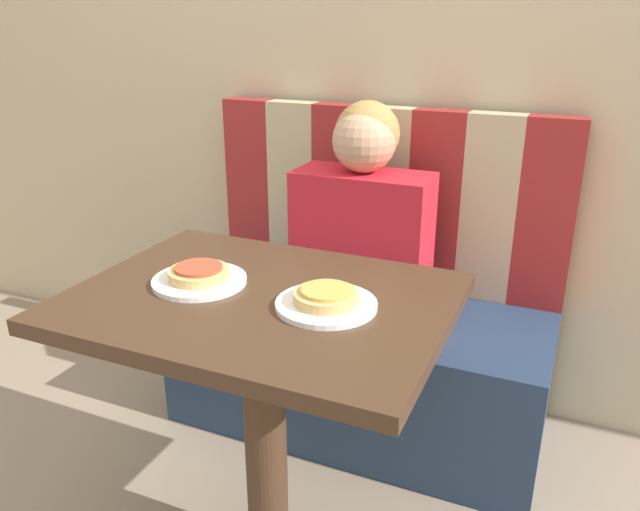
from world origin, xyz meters
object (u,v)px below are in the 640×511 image
object	(u,v)px
person	(363,212)
plate_right	(327,304)
plate_left	(200,280)
pizza_left	(200,272)
pizza_right	(327,296)

from	to	relation	value
person	plate_right	xyz separation A→B (m)	(0.15, -0.64, 0.00)
plate_right	plate_left	bearing A→B (deg)	180.00
pizza_left	plate_left	bearing A→B (deg)	0.00
plate_right	pizza_right	xyz separation A→B (m)	(0.00, 0.00, 0.02)
plate_left	person	bearing A→B (deg)	76.50
person	pizza_left	bearing A→B (deg)	-103.50
person	pizza_left	world-z (taller)	person
person	pizza_right	world-z (taller)	person
plate_right	pizza_left	world-z (taller)	pizza_left
plate_right	pizza_right	bearing A→B (deg)	0.00
plate_left	pizza_right	size ratio (longest dim) A/B	1.56
plate_left	pizza_left	world-z (taller)	pizza_left
plate_right	pizza_right	size ratio (longest dim) A/B	1.56
plate_left	plate_right	world-z (taller)	same
person	pizza_left	xyz separation A→B (m)	(-0.15, -0.64, 0.02)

